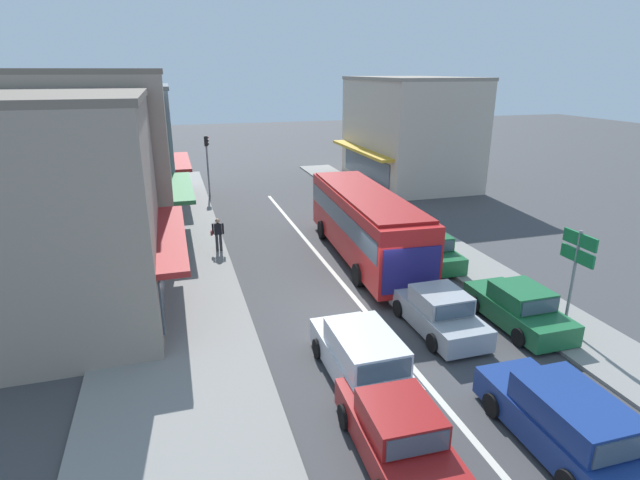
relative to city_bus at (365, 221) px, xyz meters
The scene contains 19 objects.
ground_plane 5.22m from the city_bus, 113.54° to the right, with size 140.00×140.00×0.00m, color #3F3F42.
lane_centre_line 2.74m from the city_bus, 166.50° to the right, with size 0.20×28.00×0.01m, color silver.
sidewalk_left 9.06m from the city_bus, behind, with size 5.20×44.00×0.14m, color gray.
kerb_right 4.87m from the city_bus, 19.82° to the left, with size 2.80×44.00×0.12m, color gray.
shopfront_corner_near 12.51m from the city_bus, 169.13° to the right, with size 7.15×8.61×7.82m.
shopfront_mid_block 13.73m from the city_bus, 153.79° to the left, with size 8.48×7.67×8.57m.
shopfront_far_end 18.56m from the city_bus, 131.06° to the left, with size 8.96×7.60×7.61m.
building_right_far 18.05m from the city_bus, 57.86° to the left, with size 8.10×11.37×8.02m.
city_bus is the anchor object (origin of this frame).
sedan_adjacent_lane_trail 7.23m from the city_bus, 90.67° to the right, with size 1.92×4.21×1.47m.
sedan_queue_gap_filler 12.92m from the city_bus, 108.04° to the right, with size 1.99×4.25×1.47m.
wagon_behind_bus_mid 13.10m from the city_bus, 90.57° to the right, with size 1.97×4.52×1.58m.
wagon_behind_bus_near 9.88m from the city_bus, 111.85° to the right, with size 1.96×4.51×1.58m.
parked_sedan_kerb_front 8.19m from the city_bus, 70.08° to the right, with size 1.90×4.20×1.47m.
parked_sedan_kerb_second 3.19m from the city_bus, 29.03° to the right, with size 2.00×4.25×1.47m.
parked_sedan_kerb_third 4.96m from the city_bus, 55.24° to the left, with size 1.93×4.22×1.47m.
traffic_light_downstreet 16.14m from the city_bus, 111.70° to the left, with size 0.33×0.24×4.20m.
directional_road_sign 9.40m from the city_bus, 64.08° to the right, with size 0.10×1.40×3.60m.
pedestrian_with_handbag_near 7.12m from the city_bus, 157.58° to the left, with size 0.66×0.27×1.63m.
Camera 1 is at (-6.39, -16.18, 8.50)m, focal length 28.00 mm.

